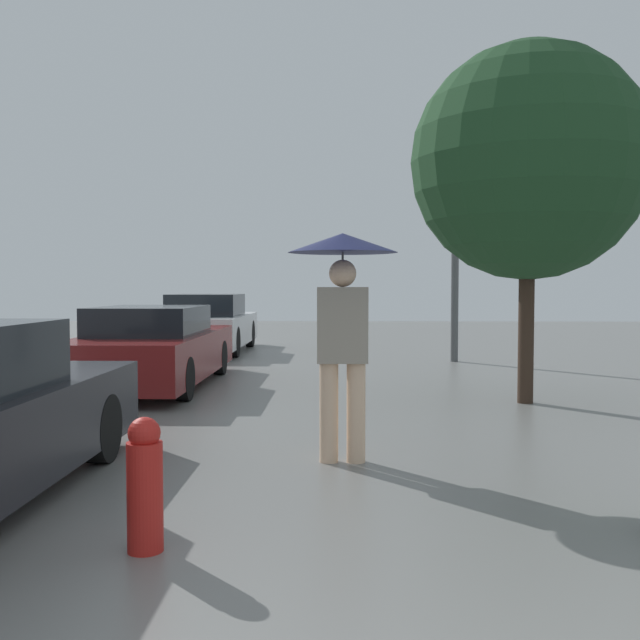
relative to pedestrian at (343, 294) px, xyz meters
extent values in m
cylinder|color=beige|center=(-0.12, 0.00, -1.02)|extent=(0.16, 0.16, 0.86)
cylinder|color=beige|center=(0.12, 0.00, -1.02)|extent=(0.16, 0.16, 0.86)
cube|color=gray|center=(0.00, 0.00, -0.27)|extent=(0.43, 0.25, 0.65)
sphere|color=beige|center=(0.00, 0.00, 0.17)|extent=(0.23, 0.23, 0.23)
cylinder|color=#515456|center=(0.00, 0.00, 0.01)|extent=(0.02, 0.02, 0.68)
cone|color=#191E4C|center=(0.00, 0.00, 0.43)|extent=(0.94, 0.94, 0.16)
cylinder|color=black|center=(-2.06, -0.07, -1.16)|extent=(0.18, 0.59, 0.59)
cube|color=maroon|center=(-2.83, 4.66, -0.97)|extent=(1.69, 4.60, 0.64)
cube|color=black|center=(-2.83, 4.43, -0.44)|extent=(1.43, 2.07, 0.41)
cylinder|color=black|center=(-3.59, 6.09, -1.16)|extent=(0.18, 0.58, 0.58)
cylinder|color=black|center=(-2.07, 6.09, -1.16)|extent=(0.18, 0.58, 0.58)
cylinder|color=black|center=(-3.59, 3.24, -1.16)|extent=(0.18, 0.58, 0.58)
cylinder|color=black|center=(-2.07, 3.24, -1.16)|extent=(0.18, 0.58, 0.58)
cube|color=silver|center=(-3.05, 10.39, -0.93)|extent=(1.78, 4.40, 0.67)
cube|color=black|center=(-3.05, 10.17, -0.35)|extent=(1.52, 1.98, 0.49)
cylinder|color=black|center=(-3.85, 11.76, -1.12)|extent=(0.18, 0.66, 0.66)
cylinder|color=black|center=(-2.24, 11.76, -1.12)|extent=(0.18, 0.66, 0.66)
cylinder|color=black|center=(-3.85, 9.03, -1.12)|extent=(0.18, 0.66, 0.66)
cylinder|color=black|center=(-2.24, 9.03, -1.12)|extent=(0.18, 0.66, 0.66)
cylinder|color=#38281E|center=(2.40, 3.19, -0.31)|extent=(0.20, 0.20, 2.27)
sphere|color=#1E4223|center=(2.40, 3.19, 1.65)|extent=(3.01, 3.01, 3.01)
cylinder|color=#515456|center=(2.32, 8.32, 0.87)|extent=(0.15, 0.15, 4.64)
sphere|color=beige|center=(2.32, 8.32, 3.27)|extent=(0.24, 0.24, 0.24)
cylinder|color=#B21E19|center=(-1.14, -2.10, -1.14)|extent=(0.20, 0.20, 0.63)
sphere|color=#B21E19|center=(-1.14, -2.10, -0.77)|extent=(0.18, 0.18, 0.18)
camera|label=1|loc=(-0.04, -6.07, 0.06)|focal=40.00mm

